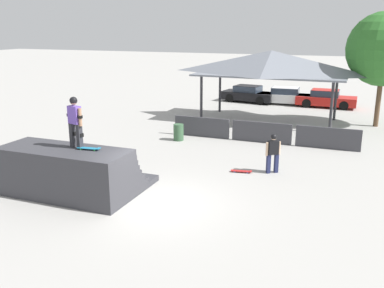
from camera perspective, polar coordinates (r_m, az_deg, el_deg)
name	(u,v)px	position (r m, az deg, el deg)	size (l,w,h in m)	color
ground_plane	(155,203)	(14.47, -4.93, -7.86)	(160.00, 160.00, 0.00)	#A3A09B
quarter_pipe_ramp	(71,173)	(15.62, -15.82, -3.69)	(4.62, 3.44, 1.70)	#38383D
skater_on_deck	(75,119)	(14.89, -15.36, 3.26)	(0.76, 0.36, 1.76)	#2D2D33
skateboard_on_deck	(89,148)	(14.73, -13.52, -0.56)	(0.84, 0.29, 0.09)	green
bystander_walking	(273,150)	(17.31, 10.75, -0.81)	(0.57, 0.45, 1.61)	#1E2347
skateboard_on_ground	(242,171)	(17.41, 6.69, -3.61)	(0.87, 0.33, 0.09)	blue
barrier_fence	(261,132)	(21.95, 9.25, 1.55)	(9.51, 0.12, 1.05)	#3D3D42
pavilion_shelter	(271,63)	(26.65, 10.49, 10.55)	(8.93, 4.33, 4.33)	#2D2D33
tree_beside_pavilion	(384,49)	(27.00, 24.26, 11.45)	(4.20, 4.20, 6.57)	brown
trash_bin	(179,132)	(22.09, -1.81, 1.57)	(0.52, 0.52, 0.85)	#385B3D
parked_car_black	(249,94)	(33.91, 7.55, 6.61)	(4.34, 2.35, 1.27)	black
parked_car_white	(286,96)	(33.38, 12.44, 6.24)	(4.39, 1.94, 1.27)	silver
parked_car_red	(326,99)	(32.87, 17.42, 5.76)	(4.21, 1.80, 1.27)	red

